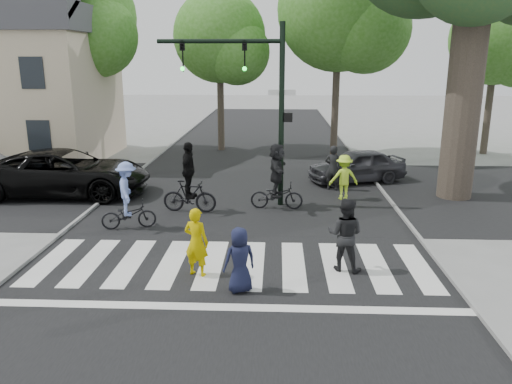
{
  "coord_description": "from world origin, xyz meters",
  "views": [
    {
      "loc": [
        1.07,
        -10.28,
        4.85
      ],
      "look_at": [
        0.5,
        3.0,
        1.3
      ],
      "focal_mm": 35.0,
      "sensor_mm": 36.0,
      "label": 1
    }
  ],
  "objects_px": {
    "pedestrian_adult": "(345,235)",
    "car_suv": "(66,173)",
    "cyclist_left": "(128,200)",
    "cyclist_mid": "(189,184)",
    "cyclist_right": "(277,180)",
    "traffic_signal": "(256,89)",
    "car_grey": "(357,166)",
    "pedestrian_woman": "(196,242)",
    "pedestrian_child": "(240,260)"
  },
  "relations": [
    {
      "from": "traffic_signal",
      "to": "cyclist_left",
      "type": "relative_size",
      "value": 3.0
    },
    {
      "from": "pedestrian_child",
      "to": "cyclist_right",
      "type": "bearing_deg",
      "value": -121.55
    },
    {
      "from": "pedestrian_adult",
      "to": "cyclist_right",
      "type": "relative_size",
      "value": 0.8
    },
    {
      "from": "pedestrian_child",
      "to": "pedestrian_woman",
      "type": "bearing_deg",
      "value": -61.63
    },
    {
      "from": "pedestrian_child",
      "to": "car_suv",
      "type": "distance_m",
      "value": 10.31
    },
    {
      "from": "pedestrian_adult",
      "to": "car_grey",
      "type": "relative_size",
      "value": 0.45
    },
    {
      "from": "car_suv",
      "to": "pedestrian_adult",
      "type": "bearing_deg",
      "value": -125.98
    },
    {
      "from": "car_grey",
      "to": "car_suv",
      "type": "bearing_deg",
      "value": -95.2
    },
    {
      "from": "pedestrian_child",
      "to": "cyclist_left",
      "type": "bearing_deg",
      "value": -72.62
    },
    {
      "from": "cyclist_mid",
      "to": "traffic_signal",
      "type": "bearing_deg",
      "value": 23.92
    },
    {
      "from": "pedestrian_adult",
      "to": "car_suv",
      "type": "distance_m",
      "value": 11.3
    },
    {
      "from": "car_suv",
      "to": "car_grey",
      "type": "distance_m",
      "value": 11.23
    },
    {
      "from": "traffic_signal",
      "to": "pedestrian_adult",
      "type": "relative_size",
      "value": 3.4
    },
    {
      "from": "traffic_signal",
      "to": "car_grey",
      "type": "bearing_deg",
      "value": 41.24
    },
    {
      "from": "car_grey",
      "to": "pedestrian_child",
      "type": "bearing_deg",
      "value": -39.61
    },
    {
      "from": "pedestrian_woman",
      "to": "car_grey",
      "type": "bearing_deg",
      "value": -98.92
    },
    {
      "from": "pedestrian_adult",
      "to": "cyclist_right",
      "type": "distance_m",
      "value": 5.21
    },
    {
      "from": "cyclist_mid",
      "to": "cyclist_right",
      "type": "distance_m",
      "value": 2.88
    },
    {
      "from": "cyclist_left",
      "to": "cyclist_mid",
      "type": "bearing_deg",
      "value": 48.66
    },
    {
      "from": "cyclist_mid",
      "to": "cyclist_right",
      "type": "relative_size",
      "value": 1.05
    },
    {
      "from": "pedestrian_adult",
      "to": "cyclist_mid",
      "type": "relative_size",
      "value": 0.77
    },
    {
      "from": "traffic_signal",
      "to": "car_grey",
      "type": "distance_m",
      "value": 6.16
    },
    {
      "from": "cyclist_left",
      "to": "car_suv",
      "type": "distance_m",
      "value": 4.95
    },
    {
      "from": "cyclist_left",
      "to": "pedestrian_woman",
      "type": "bearing_deg",
      "value": -51.71
    },
    {
      "from": "pedestrian_child",
      "to": "car_grey",
      "type": "relative_size",
      "value": 0.37
    },
    {
      "from": "pedestrian_child",
      "to": "cyclist_left",
      "type": "distance_m",
      "value": 5.36
    },
    {
      "from": "pedestrian_child",
      "to": "cyclist_left",
      "type": "xyz_separation_m",
      "value": [
        -3.58,
        4.0,
        0.15
      ]
    },
    {
      "from": "traffic_signal",
      "to": "pedestrian_adult",
      "type": "bearing_deg",
      "value": -66.72
    },
    {
      "from": "traffic_signal",
      "to": "cyclist_right",
      "type": "distance_m",
      "value": 3.04
    },
    {
      "from": "pedestrian_child",
      "to": "pedestrian_adult",
      "type": "height_order",
      "value": "pedestrian_adult"
    },
    {
      "from": "cyclist_mid",
      "to": "car_suv",
      "type": "bearing_deg",
      "value": 158.65
    },
    {
      "from": "cyclist_right",
      "to": "car_suv",
      "type": "distance_m",
      "value": 7.85
    },
    {
      "from": "pedestrian_child",
      "to": "cyclist_mid",
      "type": "bearing_deg",
      "value": -94.55
    },
    {
      "from": "cyclist_left",
      "to": "car_suv",
      "type": "xyz_separation_m",
      "value": [
        -3.37,
        3.62,
        -0.03
      ]
    },
    {
      "from": "traffic_signal",
      "to": "pedestrian_adult",
      "type": "xyz_separation_m",
      "value": [
        2.33,
        -5.41,
        -3.02
      ]
    },
    {
      "from": "pedestrian_woman",
      "to": "cyclist_right",
      "type": "height_order",
      "value": "cyclist_right"
    },
    {
      "from": "pedestrian_child",
      "to": "car_grey",
      "type": "bearing_deg",
      "value": -136.03
    },
    {
      "from": "car_grey",
      "to": "cyclist_mid",
      "type": "bearing_deg",
      "value": -72.08
    },
    {
      "from": "pedestrian_woman",
      "to": "cyclist_left",
      "type": "distance_m",
      "value": 4.08
    },
    {
      "from": "pedestrian_child",
      "to": "car_suv",
      "type": "bearing_deg",
      "value": -72.08
    },
    {
      "from": "car_grey",
      "to": "pedestrian_adult",
      "type": "bearing_deg",
      "value": -28.38
    },
    {
      "from": "cyclist_left",
      "to": "pedestrian_child",
      "type": "bearing_deg",
      "value": -48.18
    },
    {
      "from": "traffic_signal",
      "to": "cyclist_left",
      "type": "bearing_deg",
      "value": -143.81
    },
    {
      "from": "pedestrian_woman",
      "to": "pedestrian_child",
      "type": "xyz_separation_m",
      "value": [
        1.05,
        -0.8,
        -0.09
      ]
    },
    {
      "from": "car_grey",
      "to": "pedestrian_woman",
      "type": "bearing_deg",
      "value": -46.49
    },
    {
      "from": "cyclist_mid",
      "to": "car_grey",
      "type": "xyz_separation_m",
      "value": [
        6.07,
        4.4,
        -0.28
      ]
    },
    {
      "from": "cyclist_right",
      "to": "car_suv",
      "type": "height_order",
      "value": "cyclist_right"
    },
    {
      "from": "traffic_signal",
      "to": "car_suv",
      "type": "distance_m",
      "value": 7.7
    },
    {
      "from": "cyclist_right",
      "to": "car_grey",
      "type": "distance_m",
      "value": 5.09
    },
    {
      "from": "cyclist_mid",
      "to": "pedestrian_child",
      "type": "bearing_deg",
      "value": -70.11
    }
  ]
}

